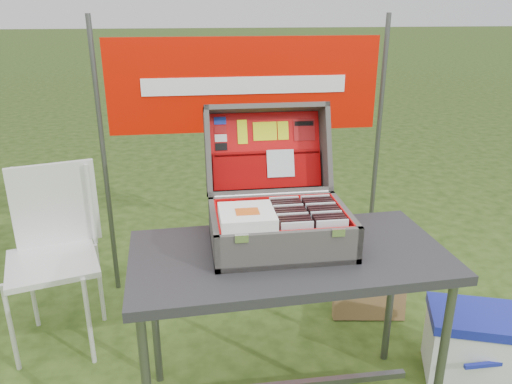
{
  "coord_description": "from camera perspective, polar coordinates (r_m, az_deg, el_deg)",
  "views": [
    {
      "loc": [
        -0.35,
        -1.85,
        1.74
      ],
      "look_at": [
        -0.08,
        0.1,
        1.0
      ],
      "focal_mm": 35.0,
      "sensor_mm": 36.0,
      "label": 1
    }
  ],
  "objects": [
    {
      "name": "suitcase",
      "position": [
        2.05,
        2.56,
        1.0
      ],
      "size": [
        0.57,
        0.57,
        0.51
      ],
      "primitive_type": null,
      "color": "#55524D",
      "rests_on": "table"
    },
    {
      "name": "table_leg_bl",
      "position": [
        2.46,
        -11.53,
        -13.53
      ],
      "size": [
        0.04,
        0.04,
        0.76
      ],
      "primitive_type": "cylinder",
      "color": "#59595B",
      "rests_on": "ground"
    },
    {
      "name": "cd_right_0",
      "position": [
        1.95,
        8.64,
        -5.14
      ],
      "size": [
        0.13,
        0.01,
        0.14
      ],
      "primitive_type": "cube",
      "color": "silver",
      "rests_on": "suitcase_liner_floor"
    },
    {
      "name": "chair",
      "position": [
        2.81,
        -22.24,
        -7.73
      ],
      "size": [
        0.55,
        0.58,
        0.96
      ],
      "primitive_type": null,
      "rotation": [
        0.0,
        0.0,
        0.27
      ],
      "color": "silver",
      "rests_on": "ground"
    },
    {
      "name": "banner",
      "position": [
        2.99,
        -1.25,
        12.12
      ],
      "size": [
        1.6,
        0.02,
        0.55
      ],
      "primitive_type": "cube",
      "color": "#BF0D00",
      "rests_on": "banner_post_left"
    },
    {
      "name": "suitcase_lid_rim_near",
      "position": [
        2.29,
        1.53,
        0.05
      ],
      "size": [
        0.57,
        0.15,
        0.07
      ],
      "primitive_type": "cube",
      "rotation": [
        -1.91,
        0.0,
        0.0
      ],
      "color": "#55524D",
      "rests_on": "suitcase_lid_back"
    },
    {
      "name": "songbook_2",
      "position": [
        1.93,
        -1.04,
        -3.05
      ],
      "size": [
        0.21,
        0.21,
        0.0
      ],
      "primitive_type": "cube",
      "color": "white",
      "rests_on": "suitcase_base_wall_front"
    },
    {
      "name": "suitcase_pocket_edge",
      "position": [
        2.32,
        1.22,
        4.47
      ],
      "size": [
        0.49,
        0.03,
        0.03
      ],
      "primitive_type": "cube",
      "rotation": [
        -1.91,
        0.0,
        0.0
      ],
      "color": "#830101",
      "rests_on": "suitcase_lid_pocket"
    },
    {
      "name": "cd_left_4",
      "position": [
        2.0,
        4.15,
        -4.33
      ],
      "size": [
        0.13,
        0.01,
        0.14
      ],
      "primitive_type": "cube",
      "color": "silver",
      "rests_on": "suitcase_liner_floor"
    },
    {
      "name": "chair_seat",
      "position": [
        2.8,
        -22.27,
        -7.53
      ],
      "size": [
        0.54,
        0.54,
        0.03
      ],
      "primitive_type": "cube",
      "rotation": [
        0.0,
        0.0,
        0.27
      ],
      "color": "silver",
      "rests_on": "ground"
    },
    {
      "name": "chair_upright_right",
      "position": [
        2.85,
        -18.34,
        -1.41
      ],
      "size": [
        0.02,
        0.02,
        0.46
      ],
      "primitive_type": "cylinder",
      "color": "silver",
      "rests_on": "chair_seat"
    },
    {
      "name": "cooler_lid",
      "position": [
        2.68,
        23.69,
        -12.97
      ],
      "size": [
        0.49,
        0.43,
        0.05
      ],
      "primitive_type": "cube",
      "rotation": [
        0.0,
        0.0,
        -0.34
      ],
      "color": "#182298",
      "rests_on": "cooler_body"
    },
    {
      "name": "cooler",
      "position": [
        2.77,
        23.21,
        -15.69
      ],
      "size": [
        0.49,
        0.43,
        0.36
      ],
      "primitive_type": null,
      "rotation": [
        0.0,
        0.0,
        -0.34
      ],
      "color": "white",
      "rests_on": "ground"
    },
    {
      "name": "cd_right_8",
      "position": [
        2.11,
        7.3,
        -3.07
      ],
      "size": [
        0.13,
        0.01,
        0.14
      ],
      "primitive_type": "cube",
      "color": "silver",
      "rests_on": "suitcase_liner_floor"
    },
    {
      "name": "cd_left_7",
      "position": [
        2.06,
        3.77,
        -3.55
      ],
      "size": [
        0.13,
        0.01,
        0.14
      ],
      "primitive_type": "cube",
      "color": "black",
      "rests_on": "suitcase_liner_floor"
    },
    {
      "name": "chair_upright_left",
      "position": [
        2.95,
        -25.47,
        -1.72
      ],
      "size": [
        0.02,
        0.02,
        0.46
      ],
      "primitive_type": "cylinder",
      "color": "silver",
      "rests_on": "chair_seat"
    },
    {
      "name": "chair_backrest",
      "position": [
        2.89,
        -21.99,
        -1.37
      ],
      "size": [
        0.43,
        0.14,
        0.46
      ],
      "primitive_type": "cube",
      "rotation": [
        0.0,
        0.0,
        0.27
      ],
      "color": "silver",
      "rests_on": "chair_seat"
    },
    {
      "name": "cd_left_12",
      "position": [
        2.16,
        3.17,
        -2.35
      ],
      "size": [
        0.13,
        0.01,
        0.14
      ],
      "primitive_type": "cube",
      "color": "silver",
      "rests_on": "suitcase_liner_floor"
    },
    {
      "name": "lid_card_neon_main",
      "position": [
        2.34,
        1.03,
        6.96
      ],
      "size": [
        0.11,
        0.03,
        0.08
      ],
      "primitive_type": "cube",
      "rotation": [
        -1.91,
        0.0,
        0.0
      ],
      "color": "#DCEA11",
      "rests_on": "suitcase_lid_liner"
    },
    {
      "name": "chair_leg_fr",
      "position": [
        2.73,
        -18.55,
        -13.88
      ],
      "size": [
        0.02,
        0.02,
        0.49
      ],
      "primitive_type": "cylinder",
      "color": "silver",
      "rests_on": "ground"
    },
    {
      "name": "suitcase_base_wall_back",
      "position": [
        2.23,
        1.88,
        -2.19
      ],
      "size": [
        0.57,
        0.02,
        0.15
      ],
      "primitive_type": "cube",
      "color": "#55524D",
      "rests_on": "table_top"
    },
    {
      "name": "suitcase_liner_wall_right",
      "position": [
        2.12,
        9.7,
        -3.49
      ],
      "size": [
        0.01,
        0.36,
        0.13
      ],
      "primitive_type": "cube",
      "color": "red",
      "rests_on": "suitcase_base_bottom"
    },
    {
      "name": "cd_left_2",
      "position": [
        1.96,
        4.42,
        -4.87
      ],
      "size": [
        0.13,
        0.01,
        0.14
      ],
      "primitive_type": "cube",
      "color": "black",
      "rests_on": "suitcase_liner_floor"
    },
    {
      "name": "suitcase_liner_wall_left",
      "position": [
        2.03,
        -4.43,
        -4.37
      ],
      "size": [
        0.01,
        0.36,
        0.13
      ],
      "primitive_type": "cube",
      "color": "red",
      "rests_on": "suitcase_base_bottom"
    },
    {
      "name": "cd_left_1",
      "position": [
        1.94,
        4.56,
        -5.15
      ],
      "size": [
        0.13,
        0.01,
        0.14
      ],
      "primitive_type": "cube",
      "color": "black",
      "rests_on": "suitcase_liner_floor"
    },
    {
      "name": "lid_sticker_cc_a",
      "position": [
        2.33,
        -4.14,
        8.12
      ],
      "size": [
        0.06,
        0.01,
        0.03
      ],
      "primitive_type": "cube",
      "rotation": [
        -1.91,
        0.0,
        0.0
      ],
      "color": "#1933B2",
      "rests_on": "suitcase_lid_liner"
    },
    {
      "name": "cd_left_5",
      "position": [
        2.02,
        4.02,
        -4.06
      ],
      "size": [
        0.13,
        0.01,
        0.14
      ],
      "primitive_type": "cube",
      "color": "black",
      "rests_on": "suitcase_liner_floor"
    },
    {
      "name": "suitcase_base_wall_front",
      "position": [
        1.89,
        3.86,
        -6.64
      ],
      "size": [
        0.57,
        0.02,
        0.15
      ],
      "primitive_type": "cube",
      "color": "#55524D",
      "rests_on": "table_top"
    },
    {
      "name": "cd_left_11",
      "position": [
        2.14,
        3.29,
        -2.58
      ],
      "size": [
        0.13,
        0.01,
        0.14
      ],
      "primitive_type": "cube",
      "color": "black",
      "rests_on": "suitcase_liner_floor"
    },
    {
      "name": "banner_text",
      "position": [
        2.98,
        -1.22,
        12.08
      ],
      "size": [
        1.2,
        0.0,
        0.1
      ],
      "primitive_type": "cube",
      "color": "white",
      "rests_on": "banner"
    },
    {
      "name": "banner_post_right",
      "position": [
        3.31,
        13.62,
        4.37
      ],
      "size": [
        0.03,
        0.03,
        1.7
      ],
      "primitive_type": "cylinder",
      "color": "#59595B",
      "rests_on": "ground"
    },
    {
      "name": "suitcase_base_wall_left",
      "position": [
        2.03,
        -4.82,
        -4.67
      ],
      "size": [
        0.02,
        0.41,
        0.15
      ],
      "primitive_type": "cube",
      "color": "#55524D",
      "rests_on": "table_top"
    },
    {
      "name": "chair_leg_fl",
      "position": [
        2.82,
        -26.21,
        -13.78
      ],
      "size": [
        0.02,
        0.02,
        0.49
      ],
      "primitive_type": "cylinder",
      "color": "silver",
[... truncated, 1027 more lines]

